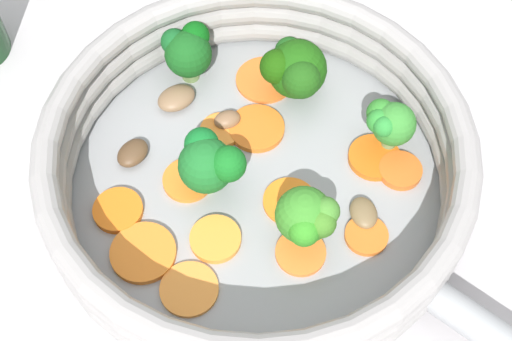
{
  "coord_description": "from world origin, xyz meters",
  "views": [
    {
      "loc": [
        0.25,
        -0.11,
        0.47
      ],
      "look_at": [
        0.0,
        0.0,
        0.03
      ],
      "focal_mm": 50.0,
      "sensor_mm": 36.0,
      "label": 1
    }
  ],
  "objects_px": {
    "carrot_slice_12": "(189,289)",
    "broccoli_floret_1": "(307,218)",
    "skillet": "(256,187)",
    "broccoli_floret_0": "(389,123)",
    "carrot_slice_1": "(290,201)",
    "mushroom_piece_2": "(133,153)",
    "carrot_slice_0": "(118,210)",
    "mushroom_piece_0": "(176,98)",
    "carrot_slice_5": "(221,131)",
    "carrot_slice_9": "(366,235)",
    "carrot_slice_10": "(301,253)",
    "carrot_slice_6": "(215,239)",
    "carrot_slice_8": "(265,80)",
    "broccoli_floret_3": "(188,50)",
    "carrot_slice_4": "(374,157)",
    "carrot_slice_3": "(400,170)",
    "mushroom_piece_1": "(364,213)",
    "broccoli_floret_2": "(295,69)",
    "mushroom_piece_3": "(227,120)",
    "broccoli_floret_4": "(209,162)",
    "carrot_slice_2": "(143,253)",
    "carrot_slice_7": "(188,180)",
    "carrot_slice_11": "(257,128)"
  },
  "relations": [
    {
      "from": "carrot_slice_12",
      "to": "broccoli_floret_1",
      "type": "xyz_separation_m",
      "value": [
        -0.0,
        0.09,
        0.03
      ]
    },
    {
      "from": "skillet",
      "to": "broccoli_floret_0",
      "type": "xyz_separation_m",
      "value": [
        0.01,
        0.1,
        0.04
      ]
    },
    {
      "from": "carrot_slice_1",
      "to": "mushroom_piece_2",
      "type": "distance_m",
      "value": 0.12
    },
    {
      "from": "carrot_slice_0",
      "to": "mushroom_piece_0",
      "type": "distance_m",
      "value": 0.11
    },
    {
      "from": "carrot_slice_1",
      "to": "carrot_slice_5",
      "type": "relative_size",
      "value": 1.23
    },
    {
      "from": "carrot_slice_9",
      "to": "carrot_slice_10",
      "type": "distance_m",
      "value": 0.05
    },
    {
      "from": "carrot_slice_6",
      "to": "carrot_slice_10",
      "type": "relative_size",
      "value": 1.02
    },
    {
      "from": "carrot_slice_8",
      "to": "broccoli_floret_3",
      "type": "xyz_separation_m",
      "value": [
        -0.03,
        -0.05,
        0.03
      ]
    },
    {
      "from": "carrot_slice_4",
      "to": "carrot_slice_9",
      "type": "height_order",
      "value": "carrot_slice_4"
    },
    {
      "from": "carrot_slice_5",
      "to": "carrot_slice_12",
      "type": "relative_size",
      "value": 0.79
    },
    {
      "from": "carrot_slice_3",
      "to": "carrot_slice_9",
      "type": "xyz_separation_m",
      "value": [
        0.04,
        -0.05,
        -0.0
      ]
    },
    {
      "from": "carrot_slice_12",
      "to": "mushroom_piece_1",
      "type": "bearing_deg",
      "value": 91.91
    },
    {
      "from": "broccoli_floret_2",
      "to": "mushroom_piece_3",
      "type": "xyz_separation_m",
      "value": [
        0.01,
        -0.06,
        -0.02
      ]
    },
    {
      "from": "carrot_slice_4",
      "to": "mushroom_piece_1",
      "type": "distance_m",
      "value": 0.05
    },
    {
      "from": "carrot_slice_9",
      "to": "mushroom_piece_0",
      "type": "xyz_separation_m",
      "value": [
        -0.16,
        -0.08,
        0.0
      ]
    },
    {
      "from": "carrot_slice_9",
      "to": "carrot_slice_12",
      "type": "relative_size",
      "value": 0.77
    },
    {
      "from": "carrot_slice_12",
      "to": "broccoli_floret_4",
      "type": "relative_size",
      "value": 0.81
    },
    {
      "from": "skillet",
      "to": "carrot_slice_9",
      "type": "relative_size",
      "value": 9.28
    },
    {
      "from": "carrot_slice_5",
      "to": "carrot_slice_12",
      "type": "height_order",
      "value": "carrot_slice_5"
    },
    {
      "from": "carrot_slice_2",
      "to": "mushroom_piece_1",
      "type": "bearing_deg",
      "value": 77.94
    },
    {
      "from": "carrot_slice_2",
      "to": "mushroom_piece_1",
      "type": "relative_size",
      "value": 1.78
    },
    {
      "from": "carrot_slice_1",
      "to": "carrot_slice_6",
      "type": "xyz_separation_m",
      "value": [
        0.01,
        -0.06,
        0.0
      ]
    },
    {
      "from": "carrot_slice_6",
      "to": "mushroom_piece_0",
      "type": "xyz_separation_m",
      "value": [
        -0.13,
        0.02,
        0.0
      ]
    },
    {
      "from": "carrot_slice_5",
      "to": "carrot_slice_12",
      "type": "distance_m",
      "value": 0.13
    },
    {
      "from": "carrot_slice_2",
      "to": "broccoli_floret_4",
      "type": "xyz_separation_m",
      "value": [
        -0.04,
        0.06,
        0.03
      ]
    },
    {
      "from": "mushroom_piece_3",
      "to": "skillet",
      "type": "bearing_deg",
      "value": 0.22
    },
    {
      "from": "skillet",
      "to": "broccoli_floret_0",
      "type": "distance_m",
      "value": 0.11
    },
    {
      "from": "carrot_slice_4",
      "to": "carrot_slice_5",
      "type": "distance_m",
      "value": 0.12
    },
    {
      "from": "mushroom_piece_1",
      "to": "mushroom_piece_2",
      "type": "xyz_separation_m",
      "value": [
        -0.11,
        -0.14,
        0.0
      ]
    },
    {
      "from": "broccoli_floret_2",
      "to": "broccoli_floret_1",
      "type": "bearing_deg",
      "value": -21.24
    },
    {
      "from": "carrot_slice_8",
      "to": "broccoli_floret_2",
      "type": "bearing_deg",
      "value": 41.4
    },
    {
      "from": "carrot_slice_7",
      "to": "carrot_slice_11",
      "type": "bearing_deg",
      "value": 109.42
    },
    {
      "from": "broccoli_floret_1",
      "to": "broccoli_floret_3",
      "type": "xyz_separation_m",
      "value": [
        -0.17,
        -0.02,
        -0.0
      ]
    },
    {
      "from": "carrot_slice_9",
      "to": "skillet",
      "type": "bearing_deg",
      "value": -143.64
    },
    {
      "from": "carrot_slice_10",
      "to": "mushroom_piece_0",
      "type": "distance_m",
      "value": 0.16
    },
    {
      "from": "carrot_slice_3",
      "to": "broccoli_floret_1",
      "type": "distance_m",
      "value": 0.1
    },
    {
      "from": "carrot_slice_5",
      "to": "mushroom_piece_0",
      "type": "xyz_separation_m",
      "value": [
        -0.04,
        -0.02,
        0.0
      ]
    },
    {
      "from": "broccoli_floret_0",
      "to": "mushroom_piece_1",
      "type": "bearing_deg",
      "value": -41.65
    },
    {
      "from": "carrot_slice_5",
      "to": "mushroom_piece_3",
      "type": "xyz_separation_m",
      "value": [
        -0.01,
        0.01,
        0.0
      ]
    },
    {
      "from": "carrot_slice_11",
      "to": "broccoli_floret_4",
      "type": "bearing_deg",
      "value": -58.2
    },
    {
      "from": "carrot_slice_1",
      "to": "mushroom_piece_2",
      "type": "height_order",
      "value": "mushroom_piece_2"
    },
    {
      "from": "carrot_slice_0",
      "to": "carrot_slice_10",
      "type": "relative_size",
      "value": 1.01
    },
    {
      "from": "carrot_slice_0",
      "to": "carrot_slice_1",
      "type": "bearing_deg",
      "value": 70.63
    },
    {
      "from": "carrot_slice_4",
      "to": "mushroom_piece_2",
      "type": "height_order",
      "value": "mushroom_piece_2"
    },
    {
      "from": "broccoli_floret_3",
      "to": "mushroom_piece_0",
      "type": "xyz_separation_m",
      "value": [
        0.02,
        -0.02,
        -0.02
      ]
    },
    {
      "from": "carrot_slice_10",
      "to": "broccoli_floret_4",
      "type": "xyz_separation_m",
      "value": [
        -0.08,
        -0.04,
        0.03
      ]
    },
    {
      "from": "carrot_slice_2",
      "to": "broccoli_floret_0",
      "type": "distance_m",
      "value": 0.2
    },
    {
      "from": "mushroom_piece_1",
      "to": "skillet",
      "type": "bearing_deg",
      "value": -133.99
    },
    {
      "from": "skillet",
      "to": "mushroom_piece_0",
      "type": "relative_size",
      "value": 9.19
    },
    {
      "from": "carrot_slice_9",
      "to": "carrot_slice_6",
      "type": "bearing_deg",
      "value": -111.47
    }
  ]
}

